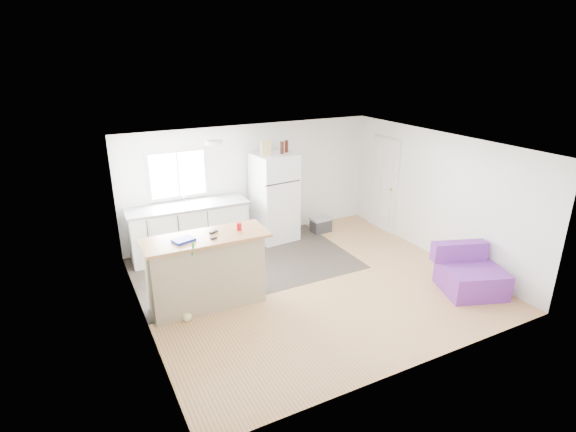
# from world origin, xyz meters

# --- Properties ---
(room) EXTENTS (5.51, 5.01, 2.41)m
(room) POSITION_xyz_m (0.00, 0.00, 1.20)
(room) COLOR #AA7047
(room) RESTS_ON ground
(vinyl_zone) EXTENTS (4.05, 2.50, 0.00)m
(vinyl_zone) POSITION_xyz_m (-0.73, 1.25, 0.00)
(vinyl_zone) COLOR #2D2622
(vinyl_zone) RESTS_ON floor
(window) EXTENTS (1.18, 0.06, 0.98)m
(window) POSITION_xyz_m (-1.55, 2.49, 1.55)
(window) COLOR white
(window) RESTS_ON back_wall
(interior_door) EXTENTS (0.11, 0.92, 2.10)m
(interior_door) POSITION_xyz_m (2.72, 1.55, 1.02)
(interior_door) COLOR white
(interior_door) RESTS_ON right_wall
(ceiling_fixture) EXTENTS (0.30, 0.30, 0.07)m
(ceiling_fixture) POSITION_xyz_m (-1.20, 1.20, 2.36)
(ceiling_fixture) COLOR white
(ceiling_fixture) RESTS_ON ceiling
(kitchen_cabinets) EXTENTS (2.32, 0.79, 1.32)m
(kitchen_cabinets) POSITION_xyz_m (-1.50, 2.14, 0.52)
(kitchen_cabinets) COLOR white
(kitchen_cabinets) RESTS_ON floor
(peninsula) EXTENTS (1.90, 0.76, 1.16)m
(peninsula) POSITION_xyz_m (-1.78, 0.16, 0.59)
(peninsula) COLOR tan
(peninsula) RESTS_ON floor
(refrigerator) EXTENTS (0.88, 0.84, 1.84)m
(refrigerator) POSITION_xyz_m (0.33, 2.10, 0.92)
(refrigerator) COLOR white
(refrigerator) RESTS_ON floor
(cooler) EXTENTS (0.45, 0.32, 0.34)m
(cooler) POSITION_xyz_m (1.39, 1.96, 0.17)
(cooler) COLOR #2D2D2F
(cooler) RESTS_ON floor
(purple_seat) EXTENTS (1.17, 1.16, 0.77)m
(purple_seat) POSITION_xyz_m (2.23, -1.40, 0.28)
(purple_seat) COLOR purple
(purple_seat) RESTS_ON floor
(cleaner_jug) EXTENTS (0.15, 0.12, 0.29)m
(cleaner_jug) POSITION_xyz_m (-1.13, -0.04, 0.13)
(cleaner_jug) COLOR silver
(cleaner_jug) RESTS_ON floor
(mop) EXTENTS (0.26, 0.35, 1.26)m
(mop) POSITION_xyz_m (-2.18, -0.13, 0.23)
(mop) COLOR green
(mop) RESTS_ON floor
(red_cup) EXTENTS (0.10, 0.10, 0.12)m
(red_cup) POSITION_xyz_m (-1.21, 0.17, 1.22)
(red_cup) COLOR red
(red_cup) RESTS_ON peninsula
(blue_tray) EXTENTS (0.35, 0.30, 0.04)m
(blue_tray) POSITION_xyz_m (-2.10, 0.13, 1.18)
(blue_tray) COLOR #1322B5
(blue_tray) RESTS_ON peninsula
(tool_a) EXTENTS (0.15, 0.10, 0.03)m
(tool_a) POSITION_xyz_m (-1.60, 0.24, 1.18)
(tool_a) COLOR black
(tool_a) RESTS_ON peninsula
(tool_b) EXTENTS (0.11, 0.07, 0.03)m
(tool_b) POSITION_xyz_m (-1.68, 0.01, 1.17)
(tool_b) COLOR black
(tool_b) RESTS_ON peninsula
(cardboard_box) EXTENTS (0.22, 0.14, 0.30)m
(cardboard_box) POSITION_xyz_m (0.13, 2.05, 1.99)
(cardboard_box) COLOR tan
(cardboard_box) RESTS_ON refrigerator
(bottle_left) EXTENTS (0.08, 0.08, 0.25)m
(bottle_left) POSITION_xyz_m (0.48, 2.04, 1.96)
(bottle_left) COLOR #3B130A
(bottle_left) RESTS_ON refrigerator
(bottle_right) EXTENTS (0.08, 0.08, 0.25)m
(bottle_right) POSITION_xyz_m (0.62, 2.12, 1.96)
(bottle_right) COLOR #3B130A
(bottle_right) RESTS_ON refrigerator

